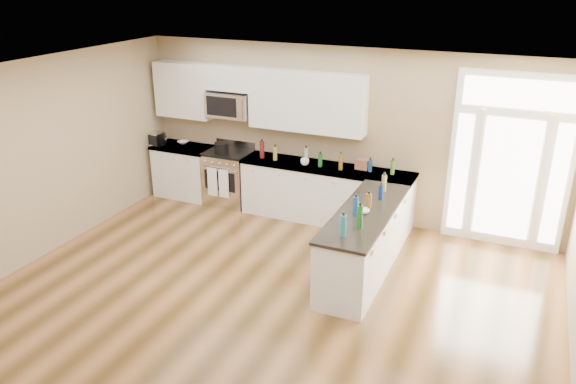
% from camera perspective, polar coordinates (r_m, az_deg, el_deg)
% --- Properties ---
extents(ground, '(8.00, 8.00, 0.00)m').
position_cam_1_polar(ground, '(6.46, -6.67, -15.65)').
color(ground, '#4D3515').
extents(room_shell, '(8.00, 8.00, 8.00)m').
position_cam_1_polar(room_shell, '(5.59, -7.43, -1.59)').
color(room_shell, tan).
rests_on(room_shell, ground).
extents(back_cabinet_left, '(1.10, 0.66, 0.94)m').
position_cam_1_polar(back_cabinet_left, '(10.39, -10.33, 1.96)').
color(back_cabinet_left, silver).
rests_on(back_cabinet_left, ground).
extents(back_cabinet_right, '(2.85, 0.66, 0.94)m').
position_cam_1_polar(back_cabinet_right, '(9.23, 3.87, -0.33)').
color(back_cabinet_right, silver).
rests_on(back_cabinet_right, ground).
extents(peninsula_cabinet, '(0.69, 2.32, 0.94)m').
position_cam_1_polar(peninsula_cabinet, '(7.67, 7.72, -5.33)').
color(peninsula_cabinet, silver).
rests_on(peninsula_cabinet, ground).
extents(upper_cabinet_left, '(1.04, 0.33, 0.95)m').
position_cam_1_polar(upper_cabinet_left, '(10.12, -10.49, 10.16)').
color(upper_cabinet_left, silver).
rests_on(upper_cabinet_left, room_shell).
extents(upper_cabinet_right, '(1.94, 0.33, 0.95)m').
position_cam_1_polar(upper_cabinet_right, '(9.05, 1.93, 9.15)').
color(upper_cabinet_right, silver).
rests_on(upper_cabinet_right, room_shell).
extents(upper_cabinet_short, '(0.82, 0.33, 0.40)m').
position_cam_1_polar(upper_cabinet_short, '(9.58, -5.88, 11.44)').
color(upper_cabinet_short, silver).
rests_on(upper_cabinet_short, room_shell).
extents(microwave, '(0.78, 0.41, 0.42)m').
position_cam_1_polar(microwave, '(9.64, -5.90, 8.83)').
color(microwave, silver).
rests_on(microwave, room_shell).
extents(entry_door, '(1.70, 0.10, 2.60)m').
position_cam_1_polar(entry_door, '(8.72, 21.60, 2.85)').
color(entry_door, white).
rests_on(entry_door, ground).
extents(kitchen_range, '(0.77, 0.69, 1.08)m').
position_cam_1_polar(kitchen_range, '(9.93, -6.04, 1.49)').
color(kitchen_range, silver).
rests_on(kitchen_range, ground).
extents(stockpot, '(0.33, 0.33, 0.19)m').
position_cam_1_polar(stockpot, '(9.72, -6.77, 4.54)').
color(stockpot, black).
rests_on(stockpot, kitchen_range).
extents(toaster_oven, '(0.32, 0.28, 0.24)m').
position_cam_1_polar(toaster_oven, '(10.37, -13.21, 5.29)').
color(toaster_oven, silver).
rests_on(toaster_oven, back_cabinet_left).
extents(cardboard_box, '(0.21, 0.16, 0.16)m').
position_cam_1_polar(cardboard_box, '(8.96, 7.56, 2.84)').
color(cardboard_box, brown).
rests_on(cardboard_box, back_cabinet_right).
extents(bowl_left, '(0.24, 0.24, 0.05)m').
position_cam_1_polar(bowl_left, '(10.40, -10.64, 4.98)').
color(bowl_left, white).
rests_on(bowl_left, back_cabinet_left).
extents(bowl_peninsula, '(0.19, 0.19, 0.05)m').
position_cam_1_polar(bowl_peninsula, '(7.36, 7.62, -1.94)').
color(bowl_peninsula, white).
rests_on(bowl_peninsula, peninsula_cabinet).
extents(cup_counter, '(0.17, 0.17, 0.11)m').
position_cam_1_polar(cup_counter, '(9.08, 1.72, 3.08)').
color(cup_counter, white).
rests_on(cup_counter, back_cabinet_right).
extents(counter_bottles, '(2.37, 2.45, 0.30)m').
position_cam_1_polar(counter_bottles, '(8.17, 4.93, 1.33)').
color(counter_bottles, '#19591E').
rests_on(counter_bottles, back_cabinet_right).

